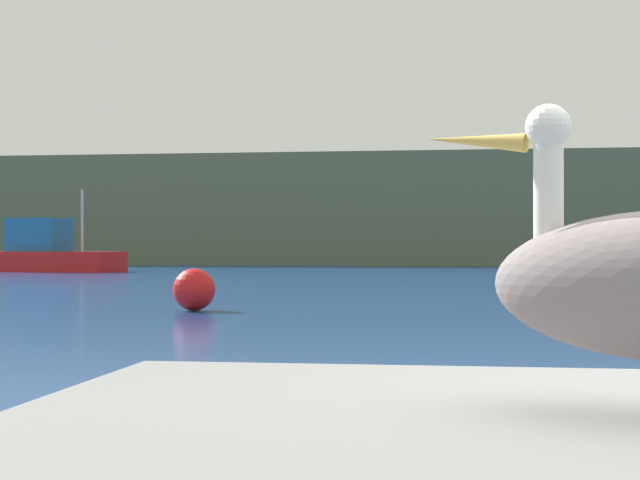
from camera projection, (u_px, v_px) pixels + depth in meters
hillside_backdrop at (485, 211)px, 64.62m from camera, size 140.00×11.91×6.66m
fishing_boat_red at (37, 254)px, 46.58m from camera, size 8.29×3.99×3.66m
mooring_buoy at (194, 290)px, 18.27m from camera, size 0.75×0.75×0.75m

